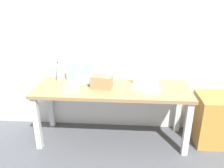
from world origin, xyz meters
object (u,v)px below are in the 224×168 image
at_px(beer_bottle, 58,74).
at_px(filing_cabinet, 211,119).
at_px(laptop_left, 78,78).
at_px(cardboard_box, 102,82).
at_px(computer_mouse, 97,80).
at_px(desk, 112,95).
at_px(laptop_right, 145,84).

xyz_separation_m(beer_bottle, filing_cabinet, (2.01, -0.14, -0.52)).
distance_m(laptop_left, cardboard_box, 0.37).
bearing_deg(beer_bottle, computer_mouse, 2.07).
relative_size(cardboard_box, filing_cabinet, 0.39).
bearing_deg(desk, laptop_left, 160.42).
relative_size(desk, filing_cabinet, 2.99).
relative_size(desk, laptop_left, 5.73).
bearing_deg(laptop_right, beer_bottle, 172.67).
height_order(laptop_right, cardboard_box, laptop_right).
distance_m(laptop_left, filing_cabinet, 1.81).
height_order(laptop_left, cardboard_box, laptop_left).
xyz_separation_m(laptop_right, cardboard_box, (-0.54, -0.05, 0.03)).
bearing_deg(laptop_right, computer_mouse, 165.37).
relative_size(laptop_left, filing_cabinet, 0.52).
xyz_separation_m(desk, cardboard_box, (-0.13, -0.01, 0.18)).
distance_m(computer_mouse, filing_cabinet, 1.57).
height_order(desk, laptop_right, laptop_right).
distance_m(desk, laptop_right, 0.44).
relative_size(beer_bottle, cardboard_box, 1.00).
bearing_deg(beer_bottle, cardboard_box, -18.30).
xyz_separation_m(laptop_right, filing_cabinet, (0.87, 0.01, -0.47)).
relative_size(desk, laptop_right, 5.54).
bearing_deg(computer_mouse, cardboard_box, -81.08).
distance_m(laptop_left, laptop_right, 0.88).
distance_m(desk, laptop_left, 0.51).
bearing_deg(cardboard_box, beer_bottle, 161.70).
bearing_deg(computer_mouse, laptop_right, -28.64).
distance_m(laptop_right, filing_cabinet, 0.99).
distance_m(cardboard_box, filing_cabinet, 1.50).
bearing_deg(cardboard_box, laptop_left, 152.94).
height_order(beer_bottle, cardboard_box, beer_bottle).
bearing_deg(cardboard_box, laptop_right, 5.44).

